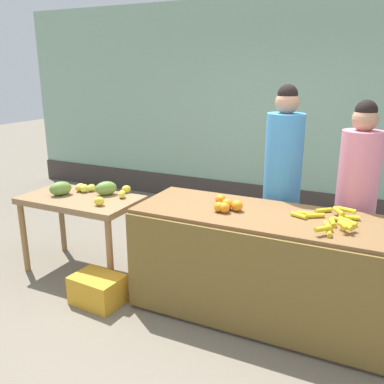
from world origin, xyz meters
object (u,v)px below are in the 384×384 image
at_px(vendor_woman_blue_shirt, 282,188).
at_px(produce_crate, 98,289).
at_px(produce_sack, 190,232).
at_px(vendor_woman_pink_shirt, 355,203).

xyz_separation_m(vendor_woman_blue_shirt, produce_crate, (-1.33, -1.10, -0.83)).
relative_size(vendor_woman_blue_shirt, produce_sack, 3.30).
height_order(vendor_woman_pink_shirt, produce_sack, vendor_woman_pink_shirt).
bearing_deg(produce_crate, vendor_woman_blue_shirt, 39.42).
relative_size(vendor_woman_pink_shirt, produce_crate, 4.04).
xyz_separation_m(vendor_woman_blue_shirt, produce_sack, (-1.02, 0.14, -0.67)).
height_order(vendor_woman_blue_shirt, produce_crate, vendor_woman_blue_shirt).
distance_m(vendor_woman_pink_shirt, produce_crate, 2.39).
bearing_deg(vendor_woman_pink_shirt, produce_crate, -151.05).
distance_m(vendor_woman_pink_shirt, produce_sack, 1.78).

